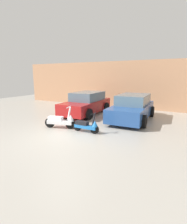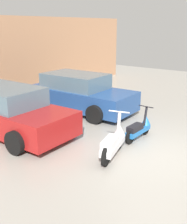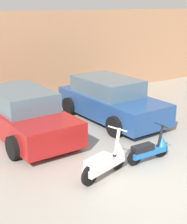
# 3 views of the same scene
# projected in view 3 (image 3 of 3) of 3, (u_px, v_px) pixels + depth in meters

# --- Properties ---
(ground_plane) EXTENTS (28.00, 28.00, 0.00)m
(ground_plane) POSITION_uv_depth(u_px,v_px,m) (158.00, 182.00, 7.92)
(ground_plane) COLOR #9E998E
(wall_back) EXTENTS (19.60, 0.12, 3.66)m
(wall_back) POSITION_uv_depth(u_px,v_px,m) (21.00, 59.00, 13.60)
(wall_back) COLOR tan
(wall_back) RESTS_ON ground_plane
(scooter_front_left) EXTENTS (1.53, 0.72, 1.09)m
(scooter_front_left) POSITION_uv_depth(u_px,v_px,m) (106.00, 161.00, 8.14)
(scooter_front_left) COLOR black
(scooter_front_left) RESTS_ON ground_plane
(scooter_front_right) EXTENTS (1.34, 0.48, 0.93)m
(scooter_front_right) POSITION_uv_depth(u_px,v_px,m) (150.00, 149.00, 8.93)
(scooter_front_right) COLOR black
(scooter_front_right) RESTS_ON ground_plane
(car_rear_left) EXTENTS (2.16, 4.32, 1.45)m
(car_rear_left) POSITION_uv_depth(u_px,v_px,m) (23.00, 115.00, 10.49)
(car_rear_left) COLOR maroon
(car_rear_left) RESTS_ON ground_plane
(car_rear_center) EXTENTS (2.20, 4.36, 1.46)m
(car_rear_center) POSITION_uv_depth(u_px,v_px,m) (110.00, 100.00, 12.04)
(car_rear_center) COLOR navy
(car_rear_center) RESTS_ON ground_plane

